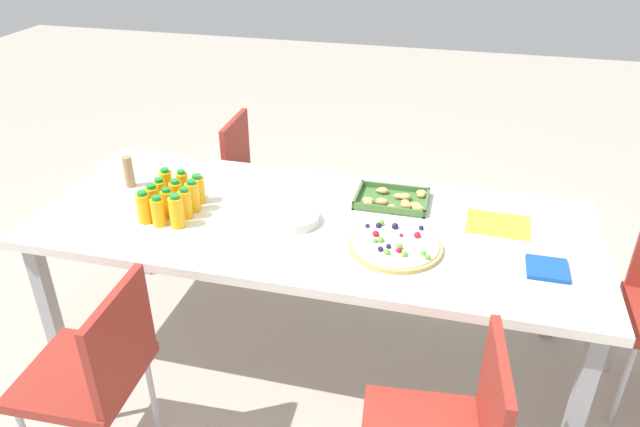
# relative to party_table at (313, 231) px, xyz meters

# --- Properties ---
(ground_plane) EXTENTS (12.00, 12.00, 0.00)m
(ground_plane) POSITION_rel_party_table_xyz_m (0.00, 0.00, -0.67)
(ground_plane) COLOR #B2A899
(party_table) EXTENTS (2.36, 0.95, 0.73)m
(party_table) POSITION_rel_party_table_xyz_m (0.00, 0.00, 0.00)
(party_table) COLOR silver
(party_table) RESTS_ON ground_plane
(chair_near_left) EXTENTS (0.42, 0.42, 0.83)m
(chair_near_left) POSITION_rel_party_table_xyz_m (-0.57, -0.81, -0.17)
(chair_near_left) COLOR maroon
(chair_near_left) RESTS_ON ground_plane
(chair_far_left) EXTENTS (0.41, 0.41, 0.83)m
(chair_far_left) POSITION_rel_party_table_xyz_m (-0.55, 0.79, -0.17)
(chair_far_left) COLOR maroon
(chair_far_left) RESTS_ON ground_plane
(juice_bottle_0) EXTENTS (0.06, 0.06, 0.14)m
(juice_bottle_0) POSITION_rel_party_table_xyz_m (-0.68, -0.19, 0.12)
(juice_bottle_0) COLOR #FAAC14
(juice_bottle_0) RESTS_ON party_table
(juice_bottle_1) EXTENTS (0.06, 0.06, 0.13)m
(juice_bottle_1) POSITION_rel_party_table_xyz_m (-0.61, -0.20, 0.12)
(juice_bottle_1) COLOR #F9AD14
(juice_bottle_1) RESTS_ON party_table
(juice_bottle_2) EXTENTS (0.06, 0.06, 0.15)m
(juice_bottle_2) POSITION_rel_party_table_xyz_m (-0.53, -0.19, 0.13)
(juice_bottle_2) COLOR #FAAE14
(juice_bottle_2) RESTS_ON party_table
(juice_bottle_3) EXTENTS (0.06, 0.06, 0.14)m
(juice_bottle_3) POSITION_rel_party_table_xyz_m (-0.67, -0.12, 0.12)
(juice_bottle_3) COLOR #F9AB14
(juice_bottle_3) RESTS_ON party_table
(juice_bottle_4) EXTENTS (0.05, 0.05, 0.13)m
(juice_bottle_4) POSITION_rel_party_table_xyz_m (-0.60, -0.12, 0.12)
(juice_bottle_4) COLOR #F9AB14
(juice_bottle_4) RESTS_ON party_table
(juice_bottle_5) EXTENTS (0.05, 0.05, 0.14)m
(juice_bottle_5) POSITION_rel_party_table_xyz_m (-0.53, -0.12, 0.12)
(juice_bottle_5) COLOR #F9AE14
(juice_bottle_5) RESTS_ON party_table
(juice_bottle_6) EXTENTS (0.06, 0.06, 0.13)m
(juice_bottle_6) POSITION_rel_party_table_xyz_m (-0.68, -0.05, 0.12)
(juice_bottle_6) COLOR #F9AE14
(juice_bottle_6) RESTS_ON party_table
(juice_bottle_7) EXTENTS (0.06, 0.06, 0.13)m
(juice_bottle_7) POSITION_rel_party_table_xyz_m (-0.60, -0.04, 0.12)
(juice_bottle_7) COLOR #F9AE14
(juice_bottle_7) RESTS_ON party_table
(juice_bottle_8) EXTENTS (0.06, 0.06, 0.14)m
(juice_bottle_8) POSITION_rel_party_table_xyz_m (-0.52, -0.05, 0.12)
(juice_bottle_8) COLOR #FAAE14
(juice_bottle_8) RESTS_ON party_table
(juice_bottle_9) EXTENTS (0.06, 0.06, 0.15)m
(juice_bottle_9) POSITION_rel_party_table_xyz_m (-0.68, 0.03, 0.13)
(juice_bottle_9) COLOR #FAAE14
(juice_bottle_9) RESTS_ON party_table
(juice_bottle_10) EXTENTS (0.05, 0.05, 0.15)m
(juice_bottle_10) POSITION_rel_party_table_xyz_m (-0.61, 0.03, 0.12)
(juice_bottle_10) COLOR #F9AD14
(juice_bottle_10) RESTS_ON party_table
(juice_bottle_11) EXTENTS (0.06, 0.06, 0.13)m
(juice_bottle_11) POSITION_rel_party_table_xyz_m (-0.53, 0.03, 0.12)
(juice_bottle_11) COLOR #FAAC14
(juice_bottle_11) RESTS_ON party_table
(fruit_pizza) EXTENTS (0.37, 0.37, 0.05)m
(fruit_pizza) POSITION_rel_party_table_xyz_m (0.37, -0.14, 0.07)
(fruit_pizza) COLOR tan
(fruit_pizza) RESTS_ON party_table
(snack_tray) EXTENTS (0.32, 0.23, 0.04)m
(snack_tray) POSITION_rel_party_table_xyz_m (0.31, 0.23, 0.07)
(snack_tray) COLOR #477238
(snack_tray) RESTS_ON party_table
(plate_stack) EXTENTS (0.22, 0.22, 0.04)m
(plate_stack) POSITION_rel_party_table_xyz_m (-0.07, -0.04, 0.08)
(plate_stack) COLOR silver
(plate_stack) RESTS_ON party_table
(napkin_stack) EXTENTS (0.15, 0.15, 0.02)m
(napkin_stack) POSITION_rel_party_table_xyz_m (0.94, -0.15, 0.06)
(napkin_stack) COLOR #194CA5
(napkin_stack) RESTS_ON party_table
(cardboard_tube) EXTENTS (0.04, 0.04, 0.15)m
(cardboard_tube) POSITION_rel_party_table_xyz_m (-0.91, 0.09, 0.13)
(cardboard_tube) COLOR #9E7A56
(cardboard_tube) RESTS_ON party_table
(paper_folder) EXTENTS (0.27, 0.21, 0.01)m
(paper_folder) POSITION_rel_party_table_xyz_m (0.76, 0.15, 0.06)
(paper_folder) COLOR yellow
(paper_folder) RESTS_ON party_table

